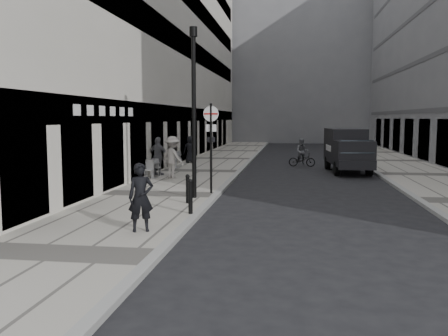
# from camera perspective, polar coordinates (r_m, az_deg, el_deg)

# --- Properties ---
(ground) EXTENTS (120.00, 120.00, 0.00)m
(ground) POSITION_cam_1_polar(r_m,az_deg,el_deg) (7.27, -14.96, -17.21)
(ground) COLOR black
(ground) RESTS_ON ground
(sidewalk) EXTENTS (4.00, 60.00, 0.12)m
(sidewalk) POSITION_cam_1_polar(r_m,az_deg,el_deg) (24.74, -2.84, -0.45)
(sidewalk) COLOR #A09A90
(sidewalk) RESTS_ON ground
(far_sidewalk) EXTENTS (4.00, 60.00, 0.12)m
(far_sidewalk) POSITION_cam_1_polar(r_m,az_deg,el_deg) (25.10, 22.65, -0.81)
(far_sidewalk) COLOR #A09A90
(far_sidewalk) RESTS_ON ground
(building_left) EXTENTS (4.00, 45.00, 18.00)m
(building_left) POSITION_cam_1_polar(r_m,az_deg,el_deg) (32.43, -7.90, 16.91)
(building_left) COLOR silver
(building_left) RESTS_ON ground
(building_far) EXTENTS (24.00, 16.00, 22.00)m
(building_far) POSITION_cam_1_polar(r_m,az_deg,el_deg) (62.68, 7.18, 13.45)
(building_far) COLOR slate
(building_far) RESTS_ON ground
(walking_man) EXTENTS (0.71, 0.60, 1.66)m
(walking_man) POSITION_cam_1_polar(r_m,az_deg,el_deg) (11.57, -9.97, -3.50)
(walking_man) COLOR black
(walking_man) RESTS_ON sidewalk
(sign_post) EXTENTS (0.56, 0.11, 3.25)m
(sign_post) POSITION_cam_1_polar(r_m,az_deg,el_deg) (17.14, -1.57, 3.88)
(sign_post) COLOR black
(sign_post) RESTS_ON sidewalk
(lamppost) EXTENTS (0.26, 0.26, 5.74)m
(lamppost) POSITION_cam_1_polar(r_m,az_deg,el_deg) (16.14, -3.65, 7.67)
(lamppost) COLOR black
(lamppost) RESTS_ON sidewalk
(bollard_near) EXTENTS (0.12, 0.12, 0.87)m
(bollard_near) POSITION_cam_1_polar(r_m,az_deg,el_deg) (15.26, -4.40, -2.62)
(bollard_near) COLOR black
(bollard_near) RESTS_ON sidewalk
(bollard_far) EXTENTS (0.12, 0.12, 0.93)m
(bollard_far) POSITION_cam_1_polar(r_m,az_deg,el_deg) (13.57, -4.06, -3.57)
(bollard_far) COLOR black
(bollard_far) RESTS_ON sidewalk
(panel_van) EXTENTS (2.15, 4.97, 2.28)m
(panel_van) POSITION_cam_1_polar(r_m,az_deg,el_deg) (25.77, 14.59, 2.36)
(panel_van) COLOR black
(panel_van) RESTS_ON ground
(cyclist) EXTENTS (1.57, 0.65, 1.65)m
(cyclist) POSITION_cam_1_polar(r_m,az_deg,el_deg) (28.25, 9.37, 1.48)
(cyclist) COLOR black
(cyclist) RESTS_ON ground
(pedestrian_a) EXTENTS (1.16, 0.75, 1.84)m
(pedestrian_a) POSITION_cam_1_polar(r_m,az_deg,el_deg) (22.78, -7.91, 1.42)
(pedestrian_a) COLOR slate
(pedestrian_a) RESTS_ON sidewalk
(pedestrian_b) EXTENTS (1.42, 1.25, 1.91)m
(pedestrian_b) POSITION_cam_1_polar(r_m,az_deg,el_deg) (21.59, -6.21, 1.29)
(pedestrian_b) COLOR #B5AEA7
(pedestrian_b) RESTS_ON sidewalk
(pedestrian_c) EXTENTS (0.96, 0.88, 1.64)m
(pedestrian_c) POSITION_cam_1_polar(r_m,az_deg,el_deg) (29.02, -4.12, 2.25)
(pedestrian_c) COLOR black
(pedestrian_c) RESTS_ON sidewalk
(cafe_table_near) EXTENTS (0.66, 1.50, 0.85)m
(cafe_table_near) POSITION_cam_1_polar(r_m,az_deg,el_deg) (21.88, -8.61, -0.06)
(cafe_table_near) COLOR silver
(cafe_table_near) RESTS_ON sidewalk
(cafe_table_mid) EXTENTS (0.62, 1.41, 0.80)m
(cafe_table_mid) POSITION_cam_1_polar(r_m,az_deg,el_deg) (21.97, -8.54, -0.10)
(cafe_table_mid) COLOR #ABABAD
(cafe_table_mid) RESTS_ON sidewalk
(cafe_table_far) EXTENTS (0.70, 1.58, 0.90)m
(cafe_table_far) POSITION_cam_1_polar(r_m,az_deg,el_deg) (26.05, -5.86, 0.99)
(cafe_table_far) COLOR #B5B5B7
(cafe_table_far) RESTS_ON sidewalk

